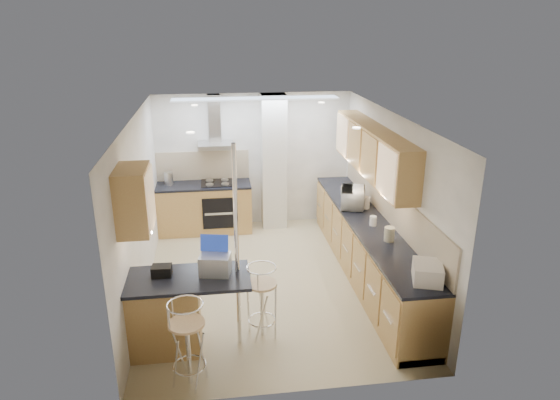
{
  "coord_description": "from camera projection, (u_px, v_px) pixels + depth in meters",
  "views": [
    {
      "loc": [
        -0.74,
        -6.64,
        3.72
      ],
      "look_at": [
        0.2,
        0.2,
        1.23
      ],
      "focal_mm": 32.0,
      "sensor_mm": 36.0,
      "label": 1
    }
  ],
  "objects": [
    {
      "name": "ground",
      "position": [
        269.0,
        282.0,
        7.54
      ],
      "size": [
        4.8,
        4.8,
        0.0
      ],
      "primitive_type": "plane",
      "color": "tan",
      "rests_on": "ground"
    },
    {
      "name": "microwave",
      "position": [
        353.0,
        198.0,
        7.93
      ],
      "size": [
        0.5,
        0.61,
        0.3
      ],
      "primitive_type": "imported",
      "rotation": [
        0.0,
        0.0,
        1.29
      ],
      "color": "white",
      "rests_on": "right_counter"
    },
    {
      "name": "right_counter",
      "position": [
        367.0,
        248.0,
        7.58
      ],
      "size": [
        0.63,
        4.4,
        0.92
      ],
      "color": "#B48348",
      "rests_on": "ground"
    },
    {
      "name": "peninsula",
      "position": [
        188.0,
        312.0,
        5.89
      ],
      "size": [
        1.47,
        0.72,
        0.94
      ],
      "color": "#B48348",
      "rests_on": "ground"
    },
    {
      "name": "jar_d",
      "position": [
        373.0,
        221.0,
        7.21
      ],
      "size": [
        0.13,
        0.13,
        0.14
      ],
      "primitive_type": "cylinder",
      "rotation": [
        0.0,
        0.0,
        0.34
      ],
      "color": "white",
      "rests_on": "right_counter"
    },
    {
      "name": "bag",
      "position": [
        162.0,
        271.0,
        5.75
      ],
      "size": [
        0.23,
        0.17,
        0.12
      ],
      "primitive_type": "cube",
      "rotation": [
        0.0,
        0.0,
        -0.05
      ],
      "color": "black",
      "rests_on": "peninsula"
    },
    {
      "name": "room_shell",
      "position": [
        287.0,
        176.0,
        7.41
      ],
      "size": [
        3.64,
        4.84,
        2.51
      ],
      "color": "beige",
      "rests_on": "ground"
    },
    {
      "name": "bread_bin",
      "position": [
        428.0,
        272.0,
        5.66
      ],
      "size": [
        0.43,
        0.48,
        0.21
      ],
      "primitive_type": "cube",
      "rotation": [
        0.0,
        0.0,
        -0.32
      ],
      "color": "beige",
      "rests_on": "right_counter"
    },
    {
      "name": "kettle",
      "position": [
        169.0,
        178.0,
        9.02
      ],
      "size": [
        0.16,
        0.16,
        0.23
      ],
      "primitive_type": "cylinder",
      "color": "#BABDBF",
      "rests_on": "back_counter"
    },
    {
      "name": "bar_stool_near",
      "position": [
        188.0,
        344.0,
        5.27
      ],
      "size": [
        0.44,
        0.44,
        1.0
      ],
      "primitive_type": null,
      "rotation": [
        0.0,
        0.0,
        -0.08
      ],
      "color": "tan",
      "rests_on": "ground"
    },
    {
      "name": "bar_stool_end",
      "position": [
        262.0,
        301.0,
        6.11
      ],
      "size": [
        0.55,
        0.55,
        0.96
      ],
      "primitive_type": null,
      "rotation": [
        0.0,
        0.0,
        0.62
      ],
      "color": "tan",
      "rests_on": "ground"
    },
    {
      "name": "jar_c",
      "position": [
        389.0,
        234.0,
        6.7
      ],
      "size": [
        0.14,
        0.14,
        0.19
      ],
      "primitive_type": "cylinder",
      "rotation": [
        0.0,
        0.0,
        -0.03
      ],
      "color": "#C1BB9A",
      "rests_on": "right_counter"
    },
    {
      "name": "laptop",
      "position": [
        215.0,
        264.0,
        5.78
      ],
      "size": [
        0.39,
        0.33,
        0.24
      ],
      "primitive_type": "cube",
      "rotation": [
        0.0,
        0.0,
        -0.21
      ],
      "color": "#A9ADB1",
      "rests_on": "peninsula"
    },
    {
      "name": "jar_a",
      "position": [
        366.0,
        203.0,
        7.86
      ],
      "size": [
        0.15,
        0.15,
        0.19
      ],
      "primitive_type": "cylinder",
      "rotation": [
        0.0,
        0.0,
        -0.36
      ],
      "color": "beige",
      "rests_on": "right_counter"
    },
    {
      "name": "jar_b",
      "position": [
        344.0,
        190.0,
        8.47
      ],
      "size": [
        0.14,
        0.14,
        0.16
      ],
      "primitive_type": "cylinder",
      "rotation": [
        0.0,
        0.0,
        -0.32
      ],
      "color": "beige",
      "rests_on": "right_counter"
    },
    {
      "name": "back_counter",
      "position": [
        205.0,
        208.0,
        9.22
      ],
      "size": [
        1.7,
        0.63,
        0.92
      ],
      "color": "#B48348",
      "rests_on": "ground"
    }
  ]
}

